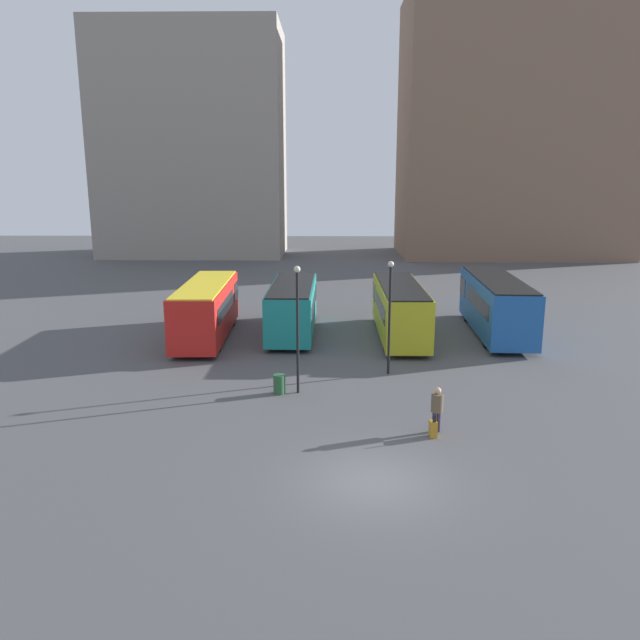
% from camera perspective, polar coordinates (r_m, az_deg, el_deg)
% --- Properties ---
extents(ground_plane, '(160.00, 160.00, 0.00)m').
position_cam_1_polar(ground_plane, '(20.01, 4.82, -14.45)').
color(ground_plane, '#4C4C4F').
extents(building_block_left, '(20.89, 11.62, 25.59)m').
position_cam_1_polar(building_block_left, '(76.50, -11.58, 15.49)').
color(building_block_left, gray).
rests_on(building_block_left, ground_plane).
extents(building_block_right, '(25.24, 13.96, 28.93)m').
position_cam_1_polar(building_block_right, '(77.75, 17.29, 16.37)').
color(building_block_right, '#7F604C').
rests_on(building_block_right, ground_plane).
extents(bus_0, '(2.81, 9.81, 3.22)m').
position_cam_1_polar(bus_0, '(36.62, -10.34, 1.06)').
color(bus_0, red).
rests_on(bus_0, ground_plane).
extents(bus_1, '(2.63, 9.11, 3.01)m').
position_cam_1_polar(bus_1, '(37.09, -2.51, 1.24)').
color(bus_1, '#19847F').
rests_on(bus_1, ground_plane).
extents(bus_2, '(2.52, 9.60, 3.12)m').
position_cam_1_polar(bus_2, '(36.46, 7.30, 1.03)').
color(bus_2, gold).
rests_on(bus_2, ground_plane).
extents(bus_3, '(3.05, 10.41, 3.34)m').
position_cam_1_polar(bus_3, '(38.41, 15.79, 1.43)').
color(bus_3, '#1E56A3').
rests_on(bus_3, ground_plane).
extents(traveler, '(0.49, 0.49, 1.72)m').
position_cam_1_polar(traveler, '(23.41, 10.66, -7.69)').
color(traveler, '#382D4C').
rests_on(traveler, ground_plane).
extents(suitcase, '(0.28, 0.39, 0.88)m').
position_cam_1_polar(suitcase, '(23.20, 10.30, -9.76)').
color(suitcase, '#B27A1E').
rests_on(suitcase, ground_plane).
extents(lamp_post_0, '(0.28, 0.28, 5.57)m').
position_cam_1_polar(lamp_post_0, '(26.45, -2.07, 0.07)').
color(lamp_post_0, black).
rests_on(lamp_post_0, ground_plane).
extents(lamp_post_1, '(0.28, 0.28, 5.41)m').
position_cam_1_polar(lamp_post_1, '(29.24, 6.40, 1.09)').
color(lamp_post_1, black).
rests_on(lamp_post_1, ground_plane).
extents(trash_bin, '(0.52, 0.52, 0.85)m').
position_cam_1_polar(trash_bin, '(27.16, -3.74, -5.88)').
color(trash_bin, '#285633').
rests_on(trash_bin, ground_plane).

